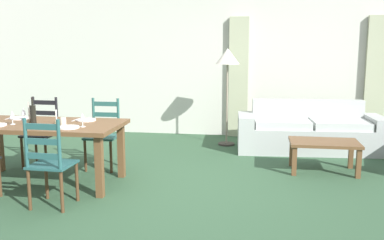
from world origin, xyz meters
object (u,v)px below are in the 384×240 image
Objects in this scene: dining_chair_far_right at (103,134)px; wine_glass_far_left at (24,112)px; coffee_table at (324,146)px; wine_bottle at (33,114)px; wine_glass_near_left at (12,115)px; standing_lamp at (227,62)px; dining_chair_far_left at (42,132)px; dining_table at (43,130)px; couch at (309,133)px; coffee_cup_primary at (63,122)px; wine_glass_near_right at (82,117)px; dining_chair_near_right at (50,163)px.

wine_glass_far_left is (-0.79, -0.62, 0.38)m from dining_chair_far_right.
coffee_table is (3.77, 0.89, -0.51)m from wine_glass_far_left.
wine_bottle is 0.23m from wine_glass_near_left.
wine_glass_near_left reaches higher than coffee_table.
standing_lamp reaches higher than wine_glass_near_left.
standing_lamp is at bearing 46.66° from dining_chair_far_right.
dining_chair_far_left is 0.91m from dining_chair_far_right.
dining_table is 4.08m from couch.
standing_lamp is at bearing 48.75° from wine_bottle.
coffee_table is at bearing 17.09° from wine_glass_near_left.
dining_chair_far_right is at bearing -153.07° from couch.
standing_lamp is at bearing 55.44° from coffee_cup_primary.
dining_chair_far_right reaches higher than wine_glass_far_left.
wine_bottle is at bearing 169.67° from wine_glass_near_right.
wine_glass_near_right is at bearing -42.06° from dining_chair_far_left.
wine_glass_near_left reaches higher than coffee_cup_primary.
dining_table is 0.90m from dining_chair_far_left.
coffee_table is at bearing -87.18° from couch.
dining_chair_near_right is 0.99m from wine_bottle.
wine_glass_near_right is at bearing -119.75° from standing_lamp.
dining_chair_near_right is 3.67m from standing_lamp.
coffee_cup_primary reaches higher than coffee_table.
wine_glass_near_left is (-0.78, -0.89, 0.38)m from dining_chair_far_right.
coffee_cup_primary is 3.37m from coffee_table.
dining_chair_far_left reaches higher than wine_glass_near_left.
coffee_table is at bearing 30.61° from dining_chair_near_right.
dining_chair_far_left is 10.67× the size of coffee_cup_primary.
wine_glass_far_left is (-0.78, 0.88, 0.38)m from dining_chair_near_right.
wine_glass_far_left is at bearing 131.36° from dining_chair_near_right.
wine_bottle is at bearing -66.97° from dining_chair_far_left.
wine_bottle is 0.19× the size of standing_lamp.
couch is at bearing 32.64° from wine_glass_near_left.
wine_glass_near_right is 0.18× the size of coffee_table.
dining_table is at bearing -122.33° from dining_chair_far_right.
dining_chair_far_right is 3.04× the size of wine_bottle.
wine_bottle is (0.34, -0.79, 0.39)m from dining_chair_far_left.
dining_chair_near_right reaches higher than wine_glass_far_left.
dining_table is 0.35m from coffee_cup_primary.
wine_glass_near_left is (-0.21, -0.11, -0.01)m from wine_bottle.
dining_chair_far_left reaches higher than coffee_table.
wine_glass_near_left is 0.07× the size of couch.
couch is at bearing 40.31° from wine_glass_near_right.
dining_chair_near_right is at bearing -59.30° from dining_chair_far_left.
dining_chair_far_left is at bearing 179.47° from dining_chair_far_right.
wine_glass_near_right is 0.28m from coffee_cup_primary.
dining_table is 0.23m from wine_bottle.
couch is (2.93, 2.99, -0.19)m from dining_chair_near_right.
wine_bottle is 1.96× the size of wine_glass_near_left.
wine_bottle is at bearing -36.94° from wine_glass_far_left.
standing_lamp is at bearing 172.19° from couch.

